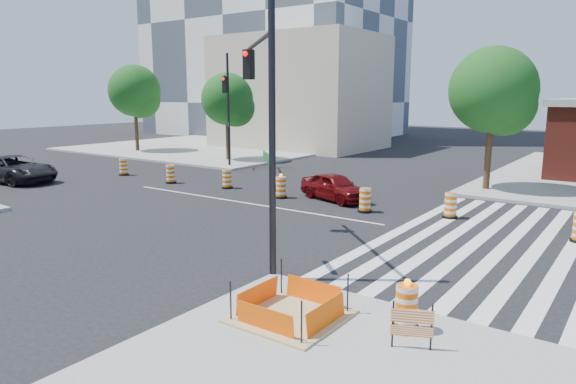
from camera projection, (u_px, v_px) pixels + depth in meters
name	position (u px, v px, depth m)	size (l,w,h in m)	color
ground	(244.00, 203.00, 23.43)	(120.00, 120.00, 0.00)	black
sidewalk_nw	(222.00, 146.00, 48.08)	(22.00, 22.00, 0.15)	gray
crosswalk_east	(493.00, 242.00, 17.17)	(6.75, 13.50, 0.01)	silver
lane_centerline	(244.00, 203.00, 23.43)	(14.00, 0.12, 0.01)	silver
excavation_pit	(290.00, 314.00, 11.06)	(2.20, 2.20, 0.90)	tan
beige_midrise	(299.00, 93.00, 46.92)	(14.00, 10.00, 10.00)	#BFB391
red_coupe	(335.00, 187.00, 23.87)	(1.51, 3.75, 1.28)	#520708
dark_suv	(14.00, 169.00, 28.80)	(2.47, 5.35, 1.49)	black
signal_pole_se	(263.00, 92.00, 14.48)	(4.49, 4.30, 8.04)	black
signal_pole_nw	(227.00, 100.00, 32.47)	(3.71, 4.32, 7.36)	black
pit_drum	(406.00, 309.00, 10.37)	(0.56, 0.56, 1.10)	black
barricade	(412.00, 323.00, 9.61)	(0.74, 0.36, 0.93)	#F06505
tree_north_a	(135.00, 94.00, 42.86)	(4.30, 4.30, 7.30)	#382314
tree_north_b	(228.00, 102.00, 37.15)	(3.80, 3.77, 6.41)	#382314
tree_north_c	(494.00, 95.00, 25.25)	(4.24, 4.24, 7.20)	#382314
median_drum_0	(124.00, 167.00, 31.24)	(0.60, 0.60, 1.02)	black
median_drum_1	(171.00, 175.00, 28.47)	(0.60, 0.60, 1.02)	black
median_drum_2	(227.00, 179.00, 26.91)	(0.60, 0.60, 1.02)	black
median_drum_3	(281.00, 188.00, 24.40)	(0.60, 0.60, 1.18)	black
median_drum_4	(365.00, 201.00, 21.47)	(0.60, 0.60, 1.02)	black
median_drum_5	(450.00, 206.00, 20.44)	(0.60, 0.60, 1.02)	black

